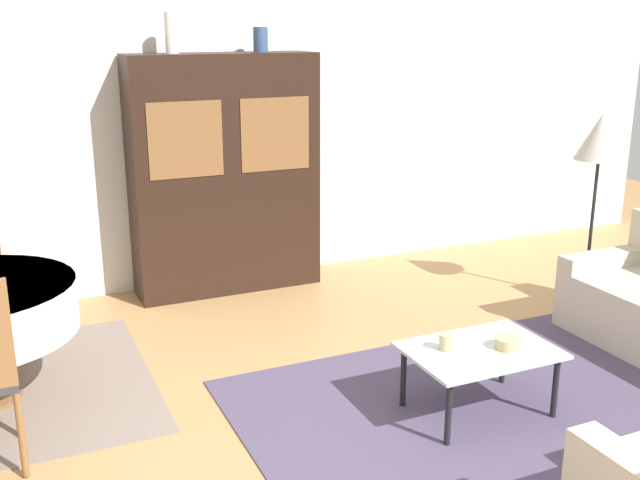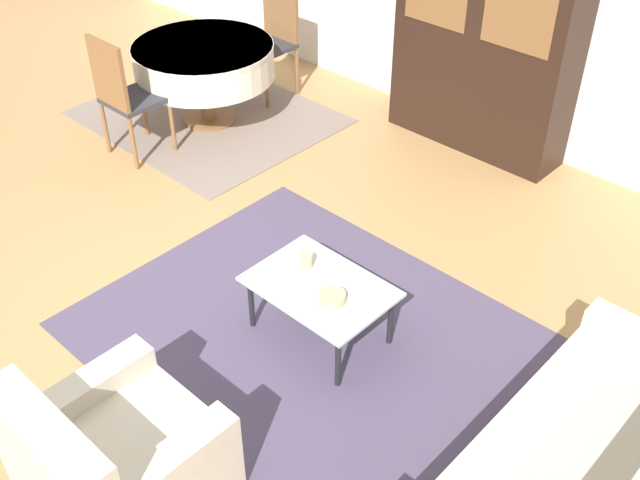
{
  "view_description": "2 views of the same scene",
  "coord_description": "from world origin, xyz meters",
  "px_view_note": "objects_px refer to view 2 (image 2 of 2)",
  "views": [
    {
      "loc": [
        -1.59,
        -2.57,
        2.22
      ],
      "look_at": [
        0.2,
        1.4,
        0.95
      ],
      "focal_mm": 42.0,
      "sensor_mm": 36.0,
      "label": 1
    },
    {
      "loc": [
        3.21,
        -1.82,
        3.34
      ],
      "look_at": [
        0.89,
        0.67,
        0.75
      ],
      "focal_mm": 42.0,
      "sensor_mm": 36.0,
      "label": 2
    }
  ],
  "objects_px": {
    "dining_chair_far": "(273,33)",
    "cup": "(306,260)",
    "coffee_table": "(320,291)",
    "dining_chair_near": "(123,92)",
    "display_cabinet": "(487,35)",
    "dining_table": "(204,61)",
    "armchair": "(114,461)",
    "bowl": "(332,298)"
  },
  "relations": [
    {
      "from": "bowl",
      "to": "display_cabinet",
      "type": "bearing_deg",
      "value": 106.72
    },
    {
      "from": "coffee_table",
      "to": "dining_chair_near",
      "type": "relative_size",
      "value": 0.81
    },
    {
      "from": "display_cabinet",
      "to": "bowl",
      "type": "xyz_separation_m",
      "value": [
        0.83,
        -2.76,
        -0.55
      ]
    },
    {
      "from": "display_cabinet",
      "to": "dining_table",
      "type": "xyz_separation_m",
      "value": [
        -2.0,
        -1.34,
        -0.4
      ]
    },
    {
      "from": "armchair",
      "to": "coffee_table",
      "type": "xyz_separation_m",
      "value": [
        -0.07,
        1.54,
        0.06
      ]
    },
    {
      "from": "display_cabinet",
      "to": "bowl",
      "type": "bearing_deg",
      "value": -73.28
    },
    {
      "from": "dining_table",
      "to": "cup",
      "type": "relative_size",
      "value": 13.13
    },
    {
      "from": "coffee_table",
      "to": "dining_table",
      "type": "distance_m",
      "value": 3.01
    },
    {
      "from": "coffee_table",
      "to": "bowl",
      "type": "distance_m",
      "value": 0.18
    },
    {
      "from": "bowl",
      "to": "coffee_table",
      "type": "bearing_deg",
      "value": 158.68
    },
    {
      "from": "armchair",
      "to": "dining_table",
      "type": "relative_size",
      "value": 0.67
    },
    {
      "from": "dining_chair_far",
      "to": "dining_chair_near",
      "type": "bearing_deg",
      "value": 90.0
    },
    {
      "from": "cup",
      "to": "bowl",
      "type": "height_order",
      "value": "cup"
    },
    {
      "from": "display_cabinet",
      "to": "dining_table",
      "type": "bearing_deg",
      "value": -146.16
    },
    {
      "from": "coffee_table",
      "to": "cup",
      "type": "height_order",
      "value": "cup"
    },
    {
      "from": "coffee_table",
      "to": "display_cabinet",
      "type": "xyz_separation_m",
      "value": [
        -0.67,
        2.7,
        0.63
      ]
    },
    {
      "from": "display_cabinet",
      "to": "cup",
      "type": "height_order",
      "value": "display_cabinet"
    },
    {
      "from": "display_cabinet",
      "to": "dining_table",
      "type": "distance_m",
      "value": 2.45
    },
    {
      "from": "display_cabinet",
      "to": "dining_chair_far",
      "type": "distance_m",
      "value": 2.1
    },
    {
      "from": "display_cabinet",
      "to": "coffee_table",
      "type": "bearing_deg",
      "value": -75.95
    },
    {
      "from": "armchair",
      "to": "dining_chair_far",
      "type": "height_order",
      "value": "dining_chair_far"
    },
    {
      "from": "dining_table",
      "to": "bowl",
      "type": "distance_m",
      "value": 3.17
    },
    {
      "from": "dining_chair_far",
      "to": "cup",
      "type": "distance_m",
      "value": 3.28
    },
    {
      "from": "display_cabinet",
      "to": "dining_chair_near",
      "type": "xyz_separation_m",
      "value": [
        -2.0,
        -2.2,
        -0.39
      ]
    },
    {
      "from": "dining_chair_near",
      "to": "dining_chair_far",
      "type": "distance_m",
      "value": 1.7
    },
    {
      "from": "coffee_table",
      "to": "display_cabinet",
      "type": "height_order",
      "value": "display_cabinet"
    },
    {
      "from": "dining_table",
      "to": "bowl",
      "type": "xyz_separation_m",
      "value": [
        2.83,
        -1.41,
        -0.15
      ]
    },
    {
      "from": "coffee_table",
      "to": "cup",
      "type": "distance_m",
      "value": 0.22
    },
    {
      "from": "dining_chair_near",
      "to": "coffee_table",
      "type": "bearing_deg",
      "value": -10.59
    },
    {
      "from": "armchair",
      "to": "bowl",
      "type": "distance_m",
      "value": 1.49
    },
    {
      "from": "coffee_table",
      "to": "dining_table",
      "type": "xyz_separation_m",
      "value": [
        -2.68,
        1.35,
        0.23
      ]
    },
    {
      "from": "dining_chair_far",
      "to": "coffee_table",
      "type": "bearing_deg",
      "value": 140.54
    },
    {
      "from": "armchair",
      "to": "dining_table",
      "type": "bearing_deg",
      "value": 133.58
    },
    {
      "from": "coffee_table",
      "to": "armchair",
      "type": "bearing_deg",
      "value": -87.23
    },
    {
      "from": "dining_chair_near",
      "to": "dining_chair_far",
      "type": "xyz_separation_m",
      "value": [
        0.0,
        1.7,
        0.0
      ]
    },
    {
      "from": "display_cabinet",
      "to": "dining_chair_near",
      "type": "height_order",
      "value": "display_cabinet"
    },
    {
      "from": "coffee_table",
      "to": "dining_chair_far",
      "type": "distance_m",
      "value": 3.48
    },
    {
      "from": "armchair",
      "to": "bowl",
      "type": "height_order",
      "value": "armchair"
    },
    {
      "from": "dining_chair_far",
      "to": "cup",
      "type": "relative_size",
      "value": 11.1
    },
    {
      "from": "dining_chair_near",
      "to": "cup",
      "type": "bearing_deg",
      "value": -9.77
    },
    {
      "from": "dining_chair_near",
      "to": "cup",
      "type": "height_order",
      "value": "dining_chair_near"
    },
    {
      "from": "armchair",
      "to": "bowl",
      "type": "xyz_separation_m",
      "value": [
        0.08,
        1.48,
        0.14
      ]
    }
  ]
}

